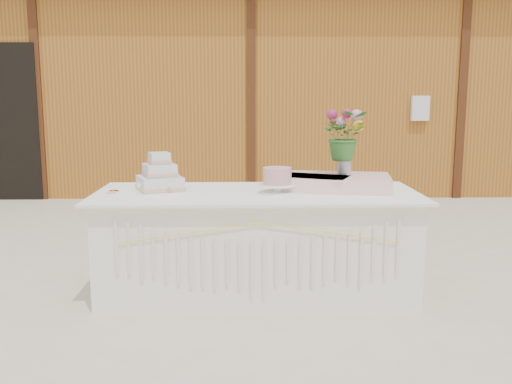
# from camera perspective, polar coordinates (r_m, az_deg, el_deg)

# --- Properties ---
(ground) EXTENTS (80.00, 80.00, 0.00)m
(ground) POSITION_cam_1_polar(r_m,az_deg,el_deg) (4.42, 0.07, -9.89)
(ground) COLOR beige
(ground) RESTS_ON ground
(barn) EXTENTS (12.60, 4.60, 3.30)m
(barn) POSITION_cam_1_polar(r_m,az_deg,el_deg) (10.17, -0.66, 10.75)
(barn) COLOR #9D6021
(barn) RESTS_ON ground
(cake_table) EXTENTS (2.40, 1.00, 0.77)m
(cake_table) POSITION_cam_1_polar(r_m,az_deg,el_deg) (4.30, 0.07, -5.05)
(cake_table) COLOR white
(cake_table) RESTS_ON ground
(wedding_cake) EXTENTS (0.41, 0.41, 0.29)m
(wedding_cake) POSITION_cam_1_polar(r_m,az_deg,el_deg) (4.37, -9.59, 1.45)
(wedding_cake) COLOR silver
(wedding_cake) RESTS_ON cake_table
(pink_cake_stand) EXTENTS (0.26, 0.26, 0.19)m
(pink_cake_stand) POSITION_cam_1_polar(r_m,az_deg,el_deg) (4.16, 2.14, 1.31)
(pink_cake_stand) COLOR white
(pink_cake_stand) RESTS_ON cake_table
(satin_runner) EXTENTS (0.94, 0.64, 0.11)m
(satin_runner) POSITION_cam_1_polar(r_m,az_deg,el_deg) (4.38, 7.59, 0.97)
(satin_runner) COLOR beige
(satin_runner) RESTS_ON cake_table
(flower_vase) EXTENTS (0.11, 0.11, 0.15)m
(flower_vase) POSITION_cam_1_polar(r_m,az_deg,el_deg) (4.45, 8.80, 2.79)
(flower_vase) COLOR #B2B3B7
(flower_vase) RESTS_ON satin_runner
(bouquet) EXTENTS (0.35, 0.30, 0.38)m
(bouquet) POSITION_cam_1_polar(r_m,az_deg,el_deg) (4.43, 8.89, 6.23)
(bouquet) COLOR #336B2B
(bouquet) RESTS_ON flower_vase
(loose_flowers) EXTENTS (0.25, 0.38, 0.02)m
(loose_flowers) POSITION_cam_1_polar(r_m,az_deg,el_deg) (4.38, -13.16, 0.20)
(loose_flowers) COLOR pink
(loose_flowers) RESTS_ON cake_table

